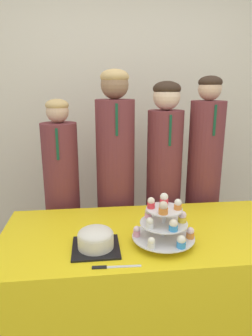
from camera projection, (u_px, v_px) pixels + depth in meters
wall_back at (123, 107)px, 2.92m from camera, size 9.00×0.06×2.70m
table at (147, 284)px, 1.86m from camera, size 1.71×0.79×0.72m
round_cake at (96, 239)px, 1.56m from camera, size 0.25×0.25×0.12m
cake_knife at (108, 267)px, 1.41m from camera, size 0.23×0.03×0.01m
cupcake_stand at (164, 223)px, 1.60m from camera, size 0.34×0.34×0.27m
student_0 at (63, 201)px, 2.29m from camera, size 0.26×0.27×1.46m
student_1 at (116, 185)px, 2.30m from camera, size 0.29×0.29×1.66m
student_2 at (163, 187)px, 2.35m from camera, size 0.27×0.27×1.58m
student_3 at (203, 185)px, 2.39m from camera, size 0.26×0.27×1.62m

